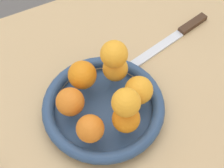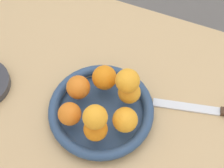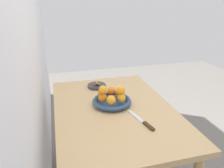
{
  "view_description": "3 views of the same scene",
  "coord_description": "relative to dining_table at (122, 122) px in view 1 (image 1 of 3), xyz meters",
  "views": [
    {
      "loc": [
        0.2,
        0.34,
        1.39
      ],
      "look_at": [
        0.03,
        0.0,
        0.84
      ],
      "focal_mm": 55.0,
      "sensor_mm": 36.0,
      "label": 1
    },
    {
      "loc": [
        -0.12,
        0.34,
        1.52
      ],
      "look_at": [
        0.03,
        -0.03,
        0.85
      ],
      "focal_mm": 55.0,
      "sensor_mm": 36.0,
      "label": 2
    },
    {
      "loc": [
        -1.22,
        0.34,
        1.43
      ],
      "look_at": [
        0.07,
        -0.01,
        0.88
      ],
      "focal_mm": 35.0,
      "sensor_mm": 36.0,
      "label": 3
    }
  ],
  "objects": [
    {
      "name": "orange_2",
      "position": [
        -0.02,
        0.02,
        0.16
      ],
      "size": [
        0.06,
        0.06,
        0.06
      ],
      "primitive_type": "sphere",
      "color": "orange",
      "rests_on": "fruit_bowl"
    },
    {
      "name": "orange_6",
      "position": [
        -0.0,
        -0.05,
        0.21
      ],
      "size": [
        0.06,
        0.06,
        0.06
      ],
      "primitive_type": "sphere",
      "color": "orange",
      "rests_on": "orange_3"
    },
    {
      "name": "orange_7",
      "position": [
        0.03,
        0.06,
        0.21
      ],
      "size": [
        0.05,
        0.05,
        0.05
      ],
      "primitive_type": "sphere",
      "color": "orange",
      "rests_on": "orange_1"
    },
    {
      "name": "knife",
      "position": [
        -0.21,
        -0.11,
        0.09
      ],
      "size": [
        0.26,
        0.08,
        0.01
      ],
      "color": "#3F2819",
      "rests_on": "dining_table"
    },
    {
      "name": "orange_1",
      "position": [
        0.03,
        0.07,
        0.16
      ],
      "size": [
        0.06,
        0.06,
        0.06
      ],
      "primitive_type": "sphere",
      "color": "orange",
      "rests_on": "fruit_bowl"
    },
    {
      "name": "orange_4",
      "position": [
        0.07,
        -0.06,
        0.16
      ],
      "size": [
        0.06,
        0.06,
        0.06
      ],
      "primitive_type": "sphere",
      "color": "orange",
      "rests_on": "fruit_bowl"
    },
    {
      "name": "orange_0",
      "position": [
        0.1,
        0.06,
        0.16
      ],
      "size": [
        0.06,
        0.06,
        0.06
      ],
      "primitive_type": "sphere",
      "color": "orange",
      "rests_on": "fruit_bowl"
    },
    {
      "name": "orange_5",
      "position": [
        0.11,
        -0.02,
        0.16
      ],
      "size": [
        0.06,
        0.06,
        0.06
      ],
      "primitive_type": "sphere",
      "color": "orange",
      "rests_on": "fruit_bowl"
    },
    {
      "name": "orange_3",
      "position": [
        -0.01,
        -0.05,
        0.16
      ],
      "size": [
        0.06,
        0.06,
        0.06
      ],
      "primitive_type": "sphere",
      "color": "orange",
      "rests_on": "fruit_bowl"
    },
    {
      "name": "fruit_bowl",
      "position": [
        0.05,
        0.0,
        0.11
      ],
      "size": [
        0.26,
        0.26,
        0.04
      ],
      "color": "navy",
      "rests_on": "dining_table"
    },
    {
      "name": "dining_table",
      "position": [
        0.0,
        0.0,
        0.0
      ],
      "size": [
        1.1,
        0.76,
        0.74
      ],
      "color": "tan",
      "rests_on": "ground_plane"
    }
  ]
}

